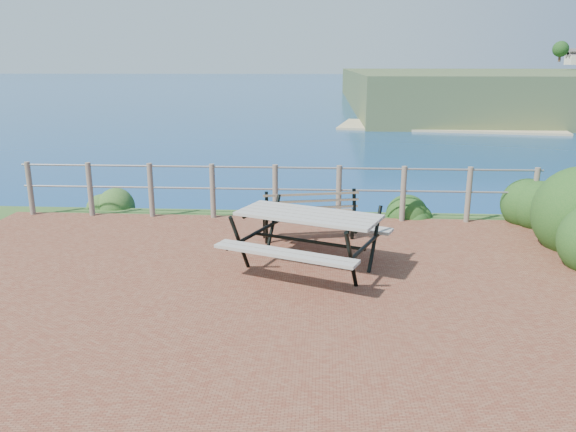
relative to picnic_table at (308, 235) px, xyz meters
name	(u,v)px	position (x,y,z in m)	size (l,w,h in m)	color
ground	(253,291)	(-0.68, -0.74, -0.51)	(10.00, 7.00, 0.12)	brown
ocean	(323,71)	(-0.68, 199.26, -0.51)	(1200.00, 1200.00, 0.00)	#155683
safety_railing	(275,189)	(-0.68, 2.61, 0.06)	(9.40, 0.10, 1.00)	#6B5B4C
picnic_table	(308,235)	(0.00, 0.00, 0.00)	(2.06, 1.55, 0.80)	gray
park_bench	(308,206)	(-0.04, 1.43, 0.05)	(1.55, 0.70, 0.85)	brown
shrub_right_edge	(533,227)	(3.89, 2.41, -0.51)	(1.02, 1.02, 1.46)	#154518
shrub_lip_west	(113,205)	(-4.05, 3.46, -0.51)	(0.88, 0.88, 0.66)	#28531F
shrub_lip_east	(417,216)	(1.96, 3.02, -0.51)	(0.81, 0.81, 0.57)	#154518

